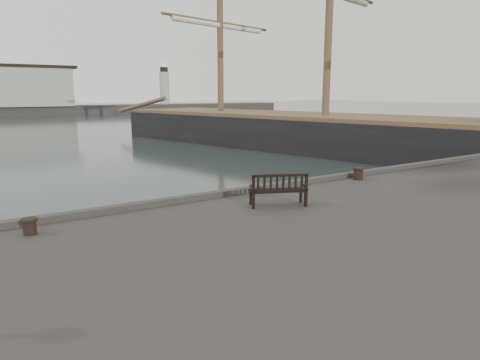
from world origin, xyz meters
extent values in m
plane|color=black|center=(0.00, 0.00, 0.00)|extent=(400.00, 400.00, 0.00)
cylinder|color=#AAA69E|center=(38.00, 92.00, 6.00)|extent=(2.40, 2.40, 8.00)
sphere|color=silver|center=(38.00, 92.00, 11.40)|extent=(1.61, 1.61, 1.61)
cube|color=black|center=(1.36, -2.08, 2.02)|extent=(1.76, 1.21, 0.04)
cube|color=black|center=(1.26, -2.30, 2.27)|extent=(1.55, 0.74, 0.50)
cube|color=black|center=(1.36, -2.08, 1.79)|extent=(1.63, 1.09, 0.46)
cylinder|color=black|center=(-5.19, -0.99, 1.75)|extent=(0.44, 0.44, 0.39)
cylinder|color=black|center=(6.37, -0.68, 1.79)|extent=(0.54, 0.54, 0.47)
cube|color=black|center=(19.79, 15.10, 0.45)|extent=(19.83, 46.17, 4.53)
cube|color=brown|center=(19.79, 15.10, 2.87)|extent=(19.17, 45.18, 0.30)
camera|label=1|loc=(-6.26, -11.80, 4.85)|focal=32.00mm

